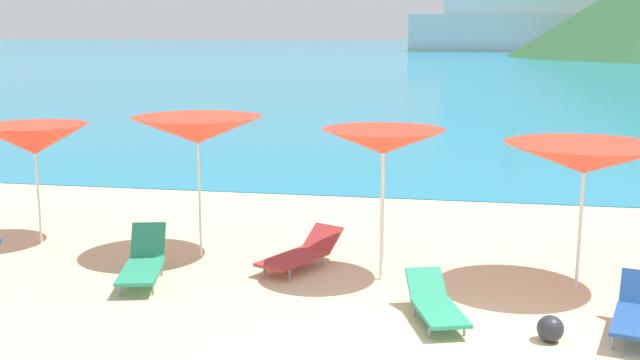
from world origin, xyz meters
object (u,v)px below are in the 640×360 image
object	(u,v)px
lounge_chair_1	(143,262)
lounge_chair_8	(436,304)
umbrella_4	(383,142)
lounge_chair_9	(301,253)
umbrella_5	(584,159)
lounge_chair_5	(638,312)
umbrella_2	(34,140)
umbrella_3	(198,130)
beach_ball	(550,329)
cruise_ship	(554,3)

from	to	relation	value
lounge_chair_1	lounge_chair_8	distance (m)	4.49
umbrella_4	lounge_chair_9	distance (m)	2.31
umbrella_5	lounge_chair_5	size ratio (longest dim) A/B	1.67
umbrella_2	lounge_chair_5	size ratio (longest dim) A/B	1.42
umbrella_3	beach_ball	size ratio (longest dim) A/B	7.20
umbrella_2	umbrella_5	bearing A→B (deg)	-5.37
umbrella_5	lounge_chair_9	distance (m)	4.51
umbrella_4	lounge_chair_5	size ratio (longest dim) A/B	1.54
lounge_chair_8	lounge_chair_9	world-z (taller)	lounge_chair_9
umbrella_3	umbrella_5	world-z (taller)	umbrella_3
lounge_chair_1	umbrella_2	bearing A→B (deg)	133.45
umbrella_3	lounge_chair_1	bearing A→B (deg)	-106.77
umbrella_2	lounge_chair_1	xyz separation A→B (m)	(2.67, -1.67, -1.57)
umbrella_4	lounge_chair_8	world-z (taller)	umbrella_4
umbrella_3	umbrella_4	world-z (taller)	umbrella_3
lounge_chair_1	umbrella_3	bearing A→B (deg)	58.74
lounge_chair_9	umbrella_5	bearing A→B (deg)	21.87
lounge_chair_9	beach_ball	distance (m)	4.30
lounge_chair_1	lounge_chair_8	world-z (taller)	lounge_chair_1
cruise_ship	lounge_chair_8	bearing A→B (deg)	-87.22
umbrella_5	cruise_ship	xyz separation A→B (m)	(15.12, 150.55, 7.54)
umbrella_2	lounge_chair_9	size ratio (longest dim) A/B	1.24
lounge_chair_5	cruise_ship	size ratio (longest dim) A/B	0.03
lounge_chair_8	beach_ball	world-z (taller)	lounge_chair_8
umbrella_5	lounge_chair_1	xyz separation A→B (m)	(-6.39, -0.82, -1.64)
cruise_ship	umbrella_4	bearing A→B (deg)	-87.62
lounge_chair_5	lounge_chair_9	size ratio (longest dim) A/B	0.87
umbrella_4	umbrella_5	world-z (taller)	umbrella_4
umbrella_5	lounge_chair_9	world-z (taller)	umbrella_5
lounge_chair_9	lounge_chair_1	bearing A→B (deg)	-128.00
umbrella_5	lounge_chair_8	size ratio (longest dim) A/B	1.65
umbrella_3	beach_ball	distance (m)	6.32
umbrella_3	lounge_chair_9	bearing A→B (deg)	-9.68
lounge_chair_5	lounge_chair_9	xyz separation A→B (m)	(-4.67, 1.99, -0.06)
umbrella_4	beach_ball	world-z (taller)	umbrella_4
lounge_chair_5	cruise_ship	bearing A→B (deg)	99.36
lounge_chair_1	beach_ball	distance (m)	5.94
lounge_chair_8	beach_ball	xyz separation A→B (m)	(1.40, -0.42, -0.08)
lounge_chair_9	umbrella_3	bearing A→B (deg)	-164.04
umbrella_3	cruise_ship	bearing A→B (deg)	82.00
umbrella_3	cruise_ship	xyz separation A→B (m)	(21.09, 149.97, 7.34)
umbrella_3	umbrella_4	xyz separation A→B (m)	(3.10, -0.65, -0.02)
umbrella_2	umbrella_3	distance (m)	3.11
umbrella_4	cruise_ship	size ratio (longest dim) A/B	0.04
lounge_chair_1	lounge_chair_8	bearing A→B (deg)	-25.35
umbrella_5	lounge_chair_5	xyz separation A→B (m)	(0.49, -1.71, -1.63)
lounge_chair_1	cruise_ship	xyz separation A→B (m)	(21.51, 151.37, 9.18)
umbrella_2	beach_ball	world-z (taller)	umbrella_2
lounge_chair_8	umbrella_4	bearing A→B (deg)	100.75
umbrella_3	lounge_chair_8	size ratio (longest dim) A/B	1.55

